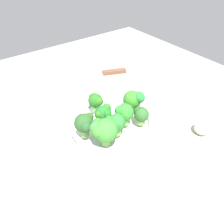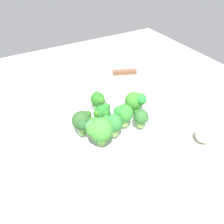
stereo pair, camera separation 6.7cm
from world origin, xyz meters
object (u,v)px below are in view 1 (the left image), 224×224
(broccoli_floret_4, at_px, (141,114))
(broccoli_floret_3, at_px, (85,124))
(broccoli_floret_0, at_px, (104,114))
(garlic_bulb, at_px, (203,127))
(broccoli_floret_5, at_px, (134,99))
(broccoli_floret_6, at_px, (103,130))
(broccoli_floret_1, at_px, (124,112))
(broccoli_floret_7, at_px, (115,123))
(bowl, at_px, (112,124))
(broccoli_floret_2, at_px, (96,101))
(knife, at_px, (103,73))

(broccoli_floret_4, bearing_deg, broccoli_floret_3, 163.84)
(broccoli_floret_0, bearing_deg, garlic_bulb, -37.48)
(broccoli_floret_5, distance_m, broccoli_floret_6, 0.16)
(broccoli_floret_0, relative_size, broccoli_floret_6, 0.84)
(broccoli_floret_1, distance_m, broccoli_floret_3, 0.12)
(broccoli_floret_7, bearing_deg, bowl, 59.90)
(broccoli_floret_7, bearing_deg, broccoli_floret_6, -164.96)
(broccoli_floret_2, bearing_deg, broccoli_floret_5, -43.15)
(broccoli_floret_4, height_order, broccoli_floret_7, broccoli_floret_7)
(broccoli_floret_4, bearing_deg, broccoli_floret_0, 150.17)
(broccoli_floret_1, bearing_deg, broccoli_floret_2, 104.88)
(bowl, distance_m, broccoli_floret_1, 0.06)
(broccoli_floret_3, bearing_deg, knife, 48.34)
(broccoli_floret_2, bearing_deg, broccoli_floret_1, -75.12)
(broccoli_floret_2, distance_m, broccoli_floret_4, 0.14)
(broccoli_floret_4, xyz_separation_m, broccoli_floret_6, (-0.13, -0.01, 0.02))
(bowl, bearing_deg, broccoli_floret_2, 96.85)
(broccoli_floret_1, distance_m, broccoli_floret_6, 0.10)
(broccoli_floret_3, distance_m, broccoli_floret_7, 0.08)
(broccoli_floret_1, relative_size, broccoli_floret_7, 1.05)
(broccoli_floret_0, xyz_separation_m, broccoli_floret_6, (-0.04, -0.06, 0.01))
(broccoli_floret_2, xyz_separation_m, knife, (0.17, 0.21, -0.06))
(broccoli_floret_6, distance_m, broccoli_floret_7, 0.05)
(broccoli_floret_4, relative_size, garlic_bulb, 1.10)
(broccoli_floret_0, height_order, broccoli_floret_6, broccoli_floret_6)
(broccoli_floret_7, xyz_separation_m, knife, (0.19, 0.33, -0.06))
(broccoli_floret_3, height_order, garlic_bulb, broccoli_floret_3)
(broccoli_floret_1, bearing_deg, broccoli_floret_5, 22.87)
(knife, bearing_deg, broccoli_floret_0, -124.35)
(broccoli_floret_4, xyz_separation_m, broccoli_floret_7, (-0.09, 0.01, 0.01))
(broccoli_floret_6, bearing_deg, bowl, 40.10)
(knife, relative_size, garlic_bulb, 5.50)
(bowl, xyz_separation_m, broccoli_floret_4, (0.06, -0.06, 0.04))
(broccoli_floret_1, height_order, broccoli_floret_4, broccoli_floret_1)
(broccoli_floret_6, relative_size, broccoli_floret_7, 1.22)
(broccoli_floret_2, height_order, broccoli_floret_4, broccoli_floret_2)
(knife, bearing_deg, broccoli_floret_6, -124.66)
(bowl, distance_m, broccoli_floret_5, 0.10)
(broccoli_floret_4, distance_m, broccoli_floret_7, 0.09)
(broccoli_floret_3, height_order, broccoli_floret_5, broccoli_floret_5)
(broccoli_floret_7, bearing_deg, knife, 59.84)
(bowl, height_order, garlic_bulb, garlic_bulb)
(broccoli_floret_1, bearing_deg, broccoli_floret_4, -30.78)
(broccoli_floret_3, relative_size, broccoli_floret_7, 1.11)
(broccoli_floret_7, relative_size, garlic_bulb, 1.36)
(broccoli_floret_0, bearing_deg, knife, 55.65)
(broccoli_floret_2, bearing_deg, knife, 50.69)
(knife, bearing_deg, broccoli_floret_2, -129.31)
(broccoli_floret_1, bearing_deg, broccoli_floret_6, -161.53)
(broccoli_floret_2, relative_size, garlic_bulb, 1.18)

